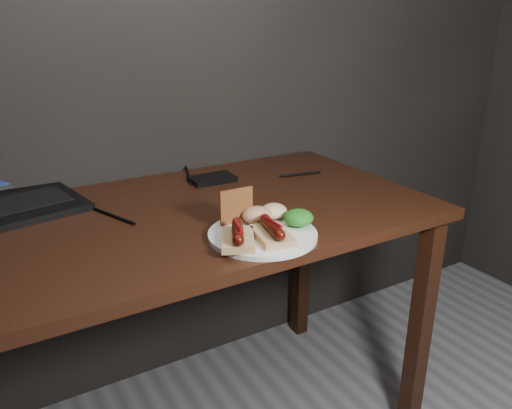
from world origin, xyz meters
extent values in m
cube|color=#2D2826|center=(0.00, 1.75, 1.25)|extent=(3.50, 0.02, 2.50)
cube|color=#361A0D|center=(0.00, 1.38, 0.73)|extent=(1.40, 0.70, 0.03)
cube|color=#361A0D|center=(0.65, 1.08, 0.36)|extent=(0.05, 0.05, 0.72)
cube|color=#361A0D|center=(0.65, 1.68, 0.36)|extent=(0.05, 0.05, 0.72)
cube|color=black|center=(-0.36, 1.61, 0.76)|extent=(0.43, 0.33, 0.02)
cube|color=black|center=(-0.36, 1.61, 0.77)|extent=(0.35, 0.20, 0.00)
cube|color=black|center=(0.23, 1.58, 0.76)|extent=(0.14, 0.09, 0.02)
cylinder|color=black|center=(-0.12, 1.44, 0.75)|extent=(0.07, 0.17, 0.01)
cylinder|color=black|center=(0.19, 1.68, 0.75)|extent=(0.08, 0.21, 0.01)
cylinder|color=black|center=(0.50, 1.49, 0.75)|extent=(0.14, 0.03, 0.01)
cylinder|color=white|center=(0.15, 1.14, 0.76)|extent=(0.31, 0.31, 0.01)
cube|color=tan|center=(0.07, 1.12, 0.77)|extent=(0.11, 0.13, 0.02)
cylinder|color=#510F05|center=(0.07, 1.12, 0.79)|extent=(0.07, 0.10, 0.02)
sphere|color=#510F05|center=(0.05, 1.08, 0.79)|extent=(0.03, 0.02, 0.02)
sphere|color=#510F05|center=(0.09, 1.16, 0.79)|extent=(0.02, 0.02, 0.02)
cylinder|color=#6E050B|center=(0.07, 1.12, 0.80)|extent=(0.03, 0.07, 0.01)
cube|color=tan|center=(0.15, 1.10, 0.77)|extent=(0.09, 0.13, 0.02)
cylinder|color=#510F05|center=(0.15, 1.10, 0.79)|extent=(0.04, 0.10, 0.02)
sphere|color=#510F05|center=(0.14, 1.06, 0.79)|extent=(0.03, 0.02, 0.02)
sphere|color=#510F05|center=(0.15, 1.15, 0.79)|extent=(0.03, 0.02, 0.02)
cylinder|color=#6E050B|center=(0.15, 1.10, 0.80)|extent=(0.01, 0.07, 0.01)
cube|color=#A25D2C|center=(0.12, 1.22, 0.80)|extent=(0.08, 0.01, 0.08)
ellipsoid|color=#1C5310|center=(0.24, 1.14, 0.78)|extent=(0.07, 0.07, 0.04)
ellipsoid|color=#A12710|center=(0.16, 1.20, 0.78)|extent=(0.07, 0.07, 0.04)
ellipsoid|color=silver|center=(0.22, 1.21, 0.78)|extent=(0.06, 0.06, 0.04)
camera|label=1|loc=(-0.39, 0.25, 1.22)|focal=35.00mm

